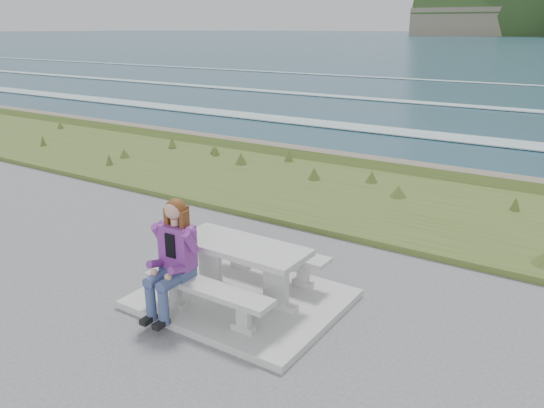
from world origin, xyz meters
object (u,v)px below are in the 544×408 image
at_px(bench_seaward, 271,254).
at_px(picnic_table, 241,256).
at_px(bench_landward, 208,293).
at_px(seated_woman, 170,274).

bearing_deg(bench_seaward, picnic_table, -90.00).
bearing_deg(picnic_table, bench_landward, -90.00).
distance_m(bench_landward, seated_woman, 0.53).
distance_m(picnic_table, seated_woman, 0.96).
bearing_deg(bench_seaward, bench_landward, -90.00).
relative_size(bench_landward, bench_seaward, 1.00).
bearing_deg(seated_woman, bench_seaward, 70.40).
height_order(bench_landward, bench_seaward, same).
distance_m(bench_seaward, seated_woman, 1.62).
distance_m(picnic_table, bench_seaward, 0.74).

